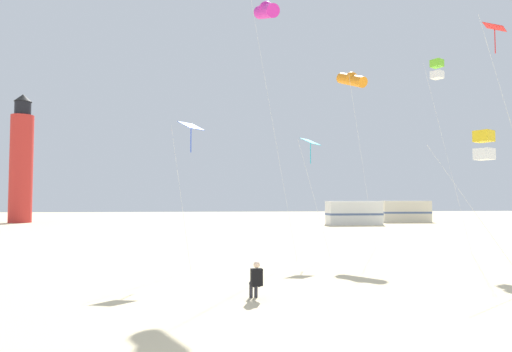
{
  "coord_description": "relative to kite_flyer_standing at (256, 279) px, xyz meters",
  "views": [
    {
      "loc": [
        -2.86,
        -7.84,
        3.05
      ],
      "look_at": [
        -0.69,
        13.49,
        4.16
      ],
      "focal_mm": 31.47,
      "sensor_mm": 36.0,
      "label": 1
    }
  ],
  "objects": [
    {
      "name": "kite_flyer_standing",
      "position": [
        0.0,
        0.0,
        0.0
      ],
      "size": [
        0.4,
        0.54,
        1.16
      ],
      "rotation": [
        0.0,
        0.0,
        3.33
      ],
      "color": "black",
      "rests_on": "ground"
    },
    {
      "name": "kite_tube_orange",
      "position": [
        7.58,
        13.87,
        10.11
      ],
      "size": [
        1.98,
        2.58,
        11.42
      ],
      "color": "silver",
      "rests_on": "ground"
    },
    {
      "name": "kite_tube_magenta",
      "position": [
        1.47,
        9.09,
        12.31
      ],
      "size": [
        2.34,
        2.69,
        13.63
      ],
      "color": "silver",
      "rests_on": "ground"
    },
    {
      "name": "kite_box_lime",
      "position": [
        12.14,
        11.61,
        10.23
      ],
      "size": [
        2.48,
        1.81,
        11.44
      ],
      "color": "silver",
      "rests_on": "ground"
    },
    {
      "name": "kite_diamond_blue",
      "position": [
        -2.3,
        6.35,
        5.5
      ],
      "size": [
        1.49,
        1.49,
        6.53
      ],
      "color": "silver",
      "rests_on": "ground"
    },
    {
      "name": "kite_diamond_scarlet",
      "position": [
        11.17,
        4.56,
        9.61
      ],
      "size": [
        2.84,
        2.19,
        10.92
      ],
      "color": "silver",
      "rests_on": "ground"
    },
    {
      "name": "kite_box_gold",
      "position": [
        9.18,
        2.59,
        4.53
      ],
      "size": [
        2.75,
        2.75,
        5.72
      ],
      "color": "silver",
      "rests_on": "ground"
    },
    {
      "name": "kite_diamond_cyan",
      "position": [
        3.99,
        9.96,
        5.34
      ],
      "size": [
        1.69,
        1.47,
        6.37
      ],
      "color": "silver",
      "rests_on": "ground"
    },
    {
      "name": "lighthouse_distant",
      "position": [
        -25.92,
        47.17,
        7.22
      ],
      "size": [
        2.8,
        2.8,
        16.8
      ],
      "color": "red",
      "rests_on": "ground"
    },
    {
      "name": "rv_van_white",
      "position": [
        15.62,
        38.29,
        0.78
      ],
      "size": [
        6.52,
        2.56,
        2.8
      ],
      "rotation": [
        0.0,
        0.0,
        0.03
      ],
      "color": "white",
      "rests_on": "ground"
    },
    {
      "name": "rv_van_cream",
      "position": [
        24.48,
        43.89,
        0.78
      ],
      "size": [
        6.47,
        2.41,
        2.8
      ],
      "rotation": [
        0.0,
        0.0,
        -0.01
      ],
      "color": "beige",
      "rests_on": "ground"
    }
  ]
}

